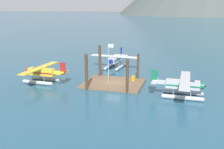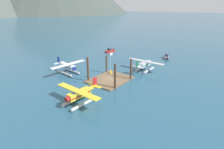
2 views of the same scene
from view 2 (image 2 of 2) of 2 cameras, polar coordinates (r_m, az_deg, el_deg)
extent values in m
plane|color=#285670|center=(44.09, -0.70, -1.78)|extent=(1200.00, 1200.00, 0.00)
cube|color=brown|center=(44.04, -0.70, -1.60)|extent=(10.00, 8.04, 0.30)
cylinder|color=#4C3323|center=(38.34, 0.98, -0.69)|extent=(0.49, 0.49, 5.75)
cylinder|color=#4C3323|center=(43.63, 5.99, 1.59)|extent=(0.44, 0.44, 5.33)
cylinder|color=#4C3323|center=(42.78, -7.63, 1.60)|extent=(0.48, 0.48, 6.00)
cylinder|color=#4C3323|center=(48.11, -1.78, 3.18)|extent=(0.44, 0.44, 4.77)
cylinder|color=silver|center=(41.91, -0.59, 2.37)|extent=(0.08, 0.08, 6.76)
cube|color=white|center=(41.41, -0.22, 6.51)|extent=(0.90, 0.03, 0.56)
sphere|color=gold|center=(40.97, -0.61, 6.93)|extent=(0.10, 0.10, 0.10)
cylinder|color=gold|center=(47.20, -0.38, 0.73)|extent=(0.58, 0.58, 0.88)
torus|color=gold|center=(47.20, -0.38, 0.73)|extent=(0.62, 0.62, 0.04)
cylinder|color=#B7BABF|center=(51.92, 9.06, 1.85)|extent=(5.60, 0.68, 0.64)
sphere|color=#B7BABF|center=(54.28, 10.50, 2.60)|extent=(0.64, 0.64, 0.64)
cylinder|color=#B7BABF|center=(50.85, 11.52, 1.28)|extent=(5.60, 0.68, 0.64)
sphere|color=#B7BABF|center=(53.26, 12.88, 2.07)|extent=(0.64, 0.64, 0.64)
cylinder|color=#B7BABF|center=(52.72, 9.74, 2.87)|extent=(0.10, 0.10, 0.70)
cylinder|color=#B7BABF|center=(50.70, 8.44, 2.23)|extent=(0.10, 0.10, 0.70)
cylinder|color=#B7BABF|center=(51.67, 12.17, 2.33)|extent=(0.10, 0.10, 0.70)
cylinder|color=#B7BABF|center=(49.61, 10.95, 1.65)|extent=(0.10, 0.10, 0.70)
cube|color=silver|center=(50.87, 10.39, 3.30)|extent=(4.81, 1.27, 1.20)
cube|color=#196B47|center=(50.90, 10.39, 3.19)|extent=(4.71, 1.29, 0.24)
cube|color=#283347|center=(51.71, 10.98, 3.92)|extent=(1.11, 1.06, 0.56)
cube|color=silver|center=(50.94, 10.60, 4.09)|extent=(1.47, 10.41, 0.14)
cylinder|color=#196B47|center=(52.02, 8.43, 4.18)|extent=(0.08, 0.62, 0.84)
cylinder|color=#196B47|center=(50.13, 12.80, 3.26)|extent=(0.08, 0.62, 0.84)
cylinder|color=#196B47|center=(53.20, 11.75, 3.97)|extent=(0.61, 0.96, 0.96)
cone|color=black|center=(53.59, 11.97, 4.07)|extent=(0.35, 0.36, 0.36)
cube|color=silver|center=(48.10, 8.59, 2.51)|extent=(2.20, 0.45, 0.56)
cube|color=#196B47|center=(47.09, 8.11, 3.23)|extent=(1.00, 0.13, 1.90)
cube|color=silver|center=(47.40, 8.12, 2.39)|extent=(0.82, 3.21, 0.10)
cylinder|color=#B7BABF|center=(50.58, -12.52, 1.10)|extent=(1.00, 5.63, 0.64)
sphere|color=#B7BABF|center=(48.47, -10.52, 0.38)|extent=(0.64, 0.64, 0.64)
cylinder|color=#B7BABF|center=(49.24, -14.83, 0.35)|extent=(1.00, 5.63, 0.64)
sphere|color=#B7BABF|center=(47.07, -12.87, -0.42)|extent=(0.64, 0.64, 0.64)
cylinder|color=#B7BABF|center=(49.45, -11.74, 1.53)|extent=(0.10, 0.10, 0.70)
cylinder|color=#B7BABF|center=(51.30, -13.39, 2.10)|extent=(0.10, 0.10, 0.70)
cylinder|color=#B7BABF|center=(48.08, -14.08, 0.78)|extent=(0.10, 0.10, 0.70)
cylinder|color=#B7BABF|center=(49.98, -15.69, 1.39)|extent=(0.10, 0.10, 0.70)
cube|color=white|center=(49.39, -13.82, 2.50)|extent=(1.55, 4.87, 1.20)
cube|color=#1E389E|center=(49.42, -13.81, 2.39)|extent=(1.56, 4.78, 0.24)
cube|color=#283347|center=(48.45, -13.10, 2.62)|extent=(1.12, 1.17, 0.56)
cube|color=white|center=(48.96, -13.68, 3.17)|extent=(10.47, 2.06, 0.14)
cylinder|color=#1E389E|center=(50.29, -11.63, 3.40)|extent=(0.63, 0.12, 0.84)
cylinder|color=#1E389E|center=(47.89, -15.76, 2.17)|extent=(0.63, 0.12, 0.84)
cylinder|color=#1E389E|center=(47.30, -11.89, 1.85)|extent=(1.00, 0.66, 0.96)
cone|color=black|center=(46.96, -11.56, 1.74)|extent=(0.38, 0.37, 0.36)
cube|color=white|center=(51.95, -15.94, 3.31)|extent=(0.58, 2.22, 0.56)
cube|color=#1E389E|center=(52.45, -16.58, 4.38)|extent=(0.18, 1.01, 1.90)
cube|color=white|center=(52.57, -16.44, 3.57)|extent=(3.24, 1.00, 0.10)
cylinder|color=#B7BABF|center=(33.50, -8.76, -9.15)|extent=(5.62, 0.84, 0.64)
sphere|color=#B7BABF|center=(31.99, -12.52, -10.97)|extent=(0.64, 0.64, 0.64)
cylinder|color=#B7BABF|center=(35.20, -11.54, -7.78)|extent=(5.62, 0.84, 0.64)
sphere|color=#B7BABF|center=(33.77, -15.22, -9.43)|extent=(0.64, 0.64, 0.64)
cylinder|color=#B7BABF|center=(32.50, -10.40, -8.90)|extent=(0.10, 0.10, 0.70)
cylinder|color=#B7BABF|center=(33.88, -7.32, -7.41)|extent=(0.10, 0.10, 0.70)
cylinder|color=#B7BABF|center=(34.25, -13.16, -7.50)|extent=(0.10, 0.10, 0.70)
cylinder|color=#B7BABF|center=(35.56, -10.12, -6.15)|extent=(0.10, 0.10, 0.70)
cube|color=yellow|center=(33.59, -10.36, -6.03)|extent=(4.84, 1.41, 1.20)
cube|color=#B21E1E|center=(33.63, -10.35, -6.19)|extent=(4.75, 1.43, 0.24)
cube|color=#283347|center=(32.84, -11.82, -6.15)|extent=(1.14, 1.09, 0.56)
cube|color=yellow|center=(33.13, -10.83, -5.17)|extent=(1.77, 10.44, 0.14)
cylinder|color=#B21E1E|center=(31.77, -8.19, -6.85)|extent=(0.10, 0.62, 0.84)
cylinder|color=#B21E1E|center=(34.85, -13.15, -4.62)|extent=(0.10, 0.62, 0.84)
cylinder|color=#B21E1E|center=(32.14, -14.02, -7.63)|extent=(0.63, 0.98, 0.96)
cone|color=black|center=(31.91, -14.66, -7.91)|extent=(0.36, 0.37, 0.36)
cube|color=yellow|center=(35.49, -6.41, -4.12)|extent=(2.21, 0.52, 0.56)
cube|color=#B21E1E|center=(35.72, -5.43, -2.42)|extent=(1.00, 0.16, 1.90)
cube|color=yellow|center=(35.96, -5.51, -3.56)|extent=(0.91, 3.23, 0.10)
cube|color=#B2231E|center=(72.18, -0.65, 7.47)|extent=(4.34, 1.94, 0.70)
sphere|color=#B2231E|center=(70.73, -1.84, 7.18)|extent=(0.70, 0.70, 0.70)
cube|color=#283347|center=(71.80, -0.82, 8.01)|extent=(1.31, 1.22, 0.80)
cube|color=black|center=(73.74, 0.59, 7.95)|extent=(0.36, 0.39, 0.80)
cube|color=gray|center=(65.43, 16.84, 5.18)|extent=(4.42, 3.24, 0.70)
sphere|color=gray|center=(67.45, 16.67, 5.65)|extent=(0.70, 0.70, 0.70)
cube|color=#283347|center=(65.53, 16.88, 5.88)|extent=(1.57, 1.53, 0.80)
cube|color=black|center=(63.18, 17.07, 4.86)|extent=(0.45, 0.47, 0.80)
camera|label=1|loc=(46.71, 57.60, 6.39)|focal=41.71mm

